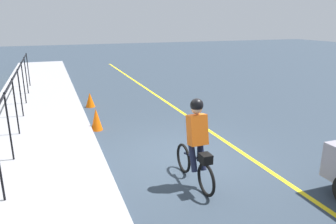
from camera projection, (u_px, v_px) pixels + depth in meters
ground_plane at (181, 158)px, 7.74m from camera, size 80.00×80.00×0.00m
lane_line_centre at (236, 149)px, 8.28m from camera, size 36.00×0.12×0.01m
sidewalk at (31, 179)px, 6.56m from camera, size 40.00×3.20×0.15m
iron_fence at (7, 111)px, 6.97m from camera, size 18.46×0.04×1.60m
cyclist_lead at (196, 143)px, 6.23m from camera, size 1.71×0.37×1.83m
traffic_cone_near at (96, 119)px, 9.61m from camera, size 0.36×0.36×0.69m
traffic_cone_far at (90, 100)px, 12.22m from camera, size 0.36×0.36×0.57m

